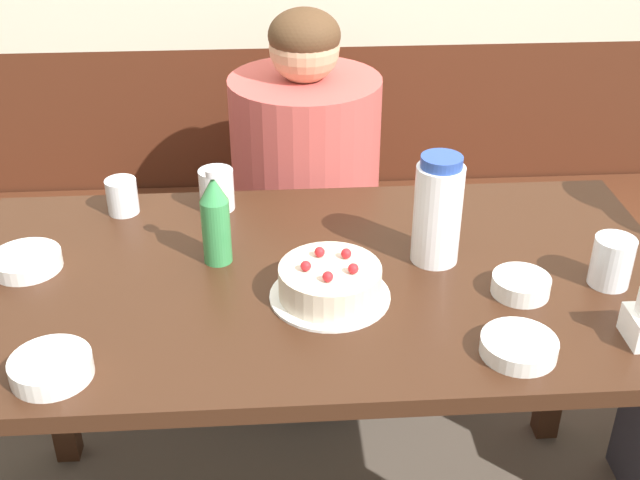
{
  "coord_description": "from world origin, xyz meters",
  "views": [
    {
      "loc": [
        -0.09,
        -1.33,
        1.64
      ],
      "look_at": [
        0.01,
        0.05,
        0.83
      ],
      "focal_mm": 45.0,
      "sensor_mm": 36.0,
      "label": 1
    }
  ],
  "objects_px": {
    "birthday_cake": "(330,283)",
    "glass_shot_small": "(217,189)",
    "bench_seat": "(302,276)",
    "glass_tumbler_short": "(612,261)",
    "water_pitcher": "(438,211)",
    "bowl_soup_white": "(519,346)",
    "bowl_sauce_shallow": "(27,261)",
    "bowl_rice_small": "(51,367)",
    "glass_water_tall": "(122,196)",
    "bowl_side_dish": "(521,285)",
    "soju_bottle": "(215,219)",
    "person_grey_tee": "(306,213)"
  },
  "relations": [
    {
      "from": "soju_bottle",
      "to": "bowl_sauce_shallow",
      "type": "relative_size",
      "value": 1.46
    },
    {
      "from": "bench_seat",
      "to": "glass_tumbler_short",
      "type": "height_order",
      "value": "glass_tumbler_short"
    },
    {
      "from": "glass_water_tall",
      "to": "person_grey_tee",
      "type": "relative_size",
      "value": 0.07
    },
    {
      "from": "glass_water_tall",
      "to": "bench_seat",
      "type": "bearing_deg",
      "value": 52.0
    },
    {
      "from": "bowl_rice_small",
      "to": "bowl_side_dish",
      "type": "distance_m",
      "value": 0.86
    },
    {
      "from": "bowl_rice_small",
      "to": "glass_water_tall",
      "type": "bearing_deg",
      "value": 86.4
    },
    {
      "from": "bench_seat",
      "to": "glass_tumbler_short",
      "type": "relative_size",
      "value": 24.14
    },
    {
      "from": "bowl_sauce_shallow",
      "to": "glass_shot_small",
      "type": "relative_size",
      "value": 1.48
    },
    {
      "from": "birthday_cake",
      "to": "bench_seat",
      "type": "bearing_deg",
      "value": 91.06
    },
    {
      "from": "bowl_side_dish",
      "to": "glass_tumbler_short",
      "type": "xyz_separation_m",
      "value": [
        0.18,
        0.02,
        0.03
      ]
    },
    {
      "from": "glass_tumbler_short",
      "to": "birthday_cake",
      "type": "bearing_deg",
      "value": -178.74
    },
    {
      "from": "glass_shot_small",
      "to": "person_grey_tee",
      "type": "xyz_separation_m",
      "value": [
        0.22,
        0.34,
        -0.25
      ]
    },
    {
      "from": "bowl_rice_small",
      "to": "glass_shot_small",
      "type": "xyz_separation_m",
      "value": [
        0.25,
        0.57,
        0.03
      ]
    },
    {
      "from": "water_pitcher",
      "to": "soju_bottle",
      "type": "relative_size",
      "value": 1.13
    },
    {
      "from": "bench_seat",
      "to": "birthday_cake",
      "type": "xyz_separation_m",
      "value": [
        0.02,
        -0.91,
        0.57
      ]
    },
    {
      "from": "bowl_rice_small",
      "to": "bowl_sauce_shallow",
      "type": "height_order",
      "value": "bowl_rice_small"
    },
    {
      "from": "bowl_rice_small",
      "to": "bowl_soup_white",
      "type": "bearing_deg",
      "value": 0.5
    },
    {
      "from": "bench_seat",
      "to": "glass_water_tall",
      "type": "distance_m",
      "value": 0.9
    },
    {
      "from": "bench_seat",
      "to": "bowl_side_dish",
      "type": "relative_size",
      "value": 21.64
    },
    {
      "from": "glass_shot_small",
      "to": "soju_bottle",
      "type": "bearing_deg",
      "value": -87.29
    },
    {
      "from": "bowl_sauce_shallow",
      "to": "glass_water_tall",
      "type": "relative_size",
      "value": 1.74
    },
    {
      "from": "bowl_soup_white",
      "to": "bowl_sauce_shallow",
      "type": "height_order",
      "value": "bowl_sauce_shallow"
    },
    {
      "from": "water_pitcher",
      "to": "bowl_side_dish",
      "type": "distance_m",
      "value": 0.22
    },
    {
      "from": "bench_seat",
      "to": "soju_bottle",
      "type": "relative_size",
      "value": 11.8
    },
    {
      "from": "glass_shot_small",
      "to": "person_grey_tee",
      "type": "distance_m",
      "value": 0.48
    },
    {
      "from": "glass_water_tall",
      "to": "glass_tumbler_short",
      "type": "xyz_separation_m",
      "value": [
        0.98,
        -0.36,
        0.01
      ]
    },
    {
      "from": "bowl_rice_small",
      "to": "person_grey_tee",
      "type": "xyz_separation_m",
      "value": [
        0.46,
        0.92,
        -0.22
      ]
    },
    {
      "from": "glass_tumbler_short",
      "to": "soju_bottle",
      "type": "bearing_deg",
      "value": 169.9
    },
    {
      "from": "water_pitcher",
      "to": "bowl_rice_small",
      "type": "xyz_separation_m",
      "value": [
        -0.7,
        -0.32,
        -0.09
      ]
    },
    {
      "from": "bowl_soup_white",
      "to": "birthday_cake",
      "type": "bearing_deg",
      "value": 148.17
    },
    {
      "from": "birthday_cake",
      "to": "water_pitcher",
      "type": "bearing_deg",
      "value": 29.1
    },
    {
      "from": "glass_tumbler_short",
      "to": "bowl_sauce_shallow",
      "type": "bearing_deg",
      "value": 173.43
    },
    {
      "from": "glass_water_tall",
      "to": "bowl_soup_white",
      "type": "bearing_deg",
      "value": -36.95
    },
    {
      "from": "bowl_sauce_shallow",
      "to": "glass_tumbler_short",
      "type": "xyz_separation_m",
      "value": [
        1.14,
        -0.13,
        0.03
      ]
    },
    {
      "from": "bowl_soup_white",
      "to": "bowl_rice_small",
      "type": "bearing_deg",
      "value": -179.5
    },
    {
      "from": "glass_tumbler_short",
      "to": "glass_shot_small",
      "type": "height_order",
      "value": "glass_tumbler_short"
    },
    {
      "from": "bowl_side_dish",
      "to": "glass_tumbler_short",
      "type": "bearing_deg",
      "value": 6.86
    },
    {
      "from": "bowl_rice_small",
      "to": "person_grey_tee",
      "type": "distance_m",
      "value": 1.05
    },
    {
      "from": "soju_bottle",
      "to": "birthday_cake",
      "type": "bearing_deg",
      "value": -34.24
    },
    {
      "from": "birthday_cake",
      "to": "glass_shot_small",
      "type": "bearing_deg",
      "value": 121.19
    },
    {
      "from": "soju_bottle",
      "to": "bowl_soup_white",
      "type": "distance_m",
      "value": 0.63
    },
    {
      "from": "birthday_cake",
      "to": "bowl_side_dish",
      "type": "height_order",
      "value": "birthday_cake"
    },
    {
      "from": "glass_water_tall",
      "to": "person_grey_tee",
      "type": "bearing_deg",
      "value": 39.05
    },
    {
      "from": "bench_seat",
      "to": "glass_shot_small",
      "type": "bearing_deg",
      "value": -111.51
    },
    {
      "from": "bowl_soup_white",
      "to": "person_grey_tee",
      "type": "height_order",
      "value": "person_grey_tee"
    },
    {
      "from": "birthday_cake",
      "to": "glass_tumbler_short",
      "type": "distance_m",
      "value": 0.54
    },
    {
      "from": "glass_tumbler_short",
      "to": "person_grey_tee",
      "type": "distance_m",
      "value": 0.93
    },
    {
      "from": "water_pitcher",
      "to": "glass_water_tall",
      "type": "xyz_separation_m",
      "value": [
        -0.66,
        0.25,
        -0.07
      ]
    },
    {
      "from": "bowl_side_dish",
      "to": "person_grey_tee",
      "type": "relative_size",
      "value": 0.1
    },
    {
      "from": "birthday_cake",
      "to": "glass_water_tall",
      "type": "relative_size",
      "value": 2.87
    }
  ]
}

